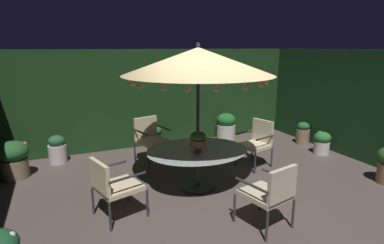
{
  "coord_description": "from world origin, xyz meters",
  "views": [
    {
      "loc": [
        -2.36,
        -4.37,
        2.47
      ],
      "look_at": [
        -0.19,
        0.62,
        1.15
      ],
      "focal_mm": 29.08,
      "sensor_mm": 36.0,
      "label": 1
    }
  ],
  "objects_px": {
    "centerpiece_planter": "(198,140)",
    "potted_plant_right_far": "(303,133)",
    "potted_plant_left_far": "(14,158)",
    "patio_chair_north": "(113,184)",
    "patio_chair_northeast": "(270,191)",
    "potted_plant_back_left": "(322,142)",
    "potted_plant_right_near": "(57,149)",
    "potted_plant_back_right": "(154,136)",
    "patio_dining_table": "(198,156)",
    "potted_plant_front_corner": "(226,126)",
    "patio_chair_southeast": "(150,136)",
    "patio_chair_east": "(257,140)",
    "patio_umbrella": "(198,61)"
  },
  "relations": [
    {
      "from": "patio_chair_east",
      "to": "patio_chair_southeast",
      "type": "distance_m",
      "value": 2.3
    },
    {
      "from": "potted_plant_left_far",
      "to": "potted_plant_back_left",
      "type": "xyz_separation_m",
      "value": [
        6.5,
        -1.3,
        -0.11
      ]
    },
    {
      "from": "patio_chair_northeast",
      "to": "potted_plant_back_left",
      "type": "height_order",
      "value": "patio_chair_northeast"
    },
    {
      "from": "potted_plant_right_far",
      "to": "potted_plant_right_near",
      "type": "distance_m",
      "value": 5.99
    },
    {
      "from": "patio_dining_table",
      "to": "potted_plant_front_corner",
      "type": "xyz_separation_m",
      "value": [
        1.97,
        2.44,
        -0.22
      ]
    },
    {
      "from": "patio_dining_table",
      "to": "potted_plant_front_corner",
      "type": "relative_size",
      "value": 2.54
    },
    {
      "from": "patio_chair_north",
      "to": "potted_plant_left_far",
      "type": "distance_m",
      "value": 2.69
    },
    {
      "from": "patio_chair_southeast",
      "to": "potted_plant_back_right",
      "type": "distance_m",
      "value": 0.91
    },
    {
      "from": "patio_chair_northeast",
      "to": "potted_plant_front_corner",
      "type": "relative_size",
      "value": 1.33
    },
    {
      "from": "patio_chair_northeast",
      "to": "patio_chair_southeast",
      "type": "distance_m",
      "value": 3.28
    },
    {
      "from": "potted_plant_right_far",
      "to": "patio_chair_north",
      "type": "bearing_deg",
      "value": -161.41
    },
    {
      "from": "centerpiece_planter",
      "to": "potted_plant_front_corner",
      "type": "xyz_separation_m",
      "value": [
        2.03,
        2.6,
        -0.58
      ]
    },
    {
      "from": "potted_plant_back_right",
      "to": "potted_plant_right_far",
      "type": "xyz_separation_m",
      "value": [
        3.68,
        -1.12,
        -0.04
      ]
    },
    {
      "from": "patio_chair_north",
      "to": "patio_umbrella",
      "type": "bearing_deg",
      "value": 16.61
    },
    {
      "from": "patio_dining_table",
      "to": "patio_chair_east",
      "type": "distance_m",
      "value": 1.64
    },
    {
      "from": "potted_plant_left_far",
      "to": "potted_plant_right_far",
      "type": "relative_size",
      "value": 1.28
    },
    {
      "from": "patio_umbrella",
      "to": "potted_plant_right_near",
      "type": "bearing_deg",
      "value": 134.67
    },
    {
      "from": "potted_plant_back_right",
      "to": "centerpiece_planter",
      "type": "bearing_deg",
      "value": -89.56
    },
    {
      "from": "potted_plant_back_right",
      "to": "potted_plant_right_far",
      "type": "height_order",
      "value": "potted_plant_back_right"
    },
    {
      "from": "patio_chair_southeast",
      "to": "potted_plant_front_corner",
      "type": "xyz_separation_m",
      "value": [
        2.38,
        0.86,
        -0.21
      ]
    },
    {
      "from": "patio_chair_east",
      "to": "potted_plant_front_corner",
      "type": "height_order",
      "value": "patio_chair_east"
    },
    {
      "from": "patio_chair_east",
      "to": "potted_plant_left_far",
      "type": "relative_size",
      "value": 1.33
    },
    {
      "from": "potted_plant_left_far",
      "to": "patio_chair_north",
      "type": "bearing_deg",
      "value": -56.09
    },
    {
      "from": "potted_plant_left_far",
      "to": "potted_plant_back_right",
      "type": "bearing_deg",
      "value": 11.93
    },
    {
      "from": "centerpiece_planter",
      "to": "potted_plant_right_near",
      "type": "height_order",
      "value": "centerpiece_planter"
    },
    {
      "from": "patio_dining_table",
      "to": "potted_plant_right_near",
      "type": "bearing_deg",
      "value": 134.67
    },
    {
      "from": "patio_dining_table",
      "to": "potted_plant_right_far",
      "type": "relative_size",
      "value": 3.18
    },
    {
      "from": "patio_chair_southeast",
      "to": "potted_plant_back_right",
      "type": "height_order",
      "value": "patio_chair_southeast"
    },
    {
      "from": "centerpiece_planter",
      "to": "potted_plant_back_right",
      "type": "height_order",
      "value": "centerpiece_planter"
    },
    {
      "from": "potted_plant_back_right",
      "to": "potted_plant_front_corner",
      "type": "bearing_deg",
      "value": 1.48
    },
    {
      "from": "patio_chair_northeast",
      "to": "potted_plant_back_left",
      "type": "relative_size",
      "value": 1.78
    },
    {
      "from": "potted_plant_right_far",
      "to": "patio_chair_east",
      "type": "bearing_deg",
      "value": -157.66
    },
    {
      "from": "potted_plant_back_right",
      "to": "potted_plant_back_left",
      "type": "bearing_deg",
      "value": -28.8
    },
    {
      "from": "patio_umbrella",
      "to": "potted_plant_right_far",
      "type": "bearing_deg",
      "value": 19.43
    },
    {
      "from": "centerpiece_planter",
      "to": "patio_chair_northeast",
      "type": "bearing_deg",
      "value": -73.71
    },
    {
      "from": "centerpiece_planter",
      "to": "patio_chair_north",
      "type": "relative_size",
      "value": 0.43
    },
    {
      "from": "patio_chair_northeast",
      "to": "patio_chair_north",
      "type": "bearing_deg",
      "value": 149.58
    },
    {
      "from": "potted_plant_front_corner",
      "to": "potted_plant_right_far",
      "type": "distance_m",
      "value": 2.01
    },
    {
      "from": "centerpiece_planter",
      "to": "potted_plant_back_right",
      "type": "bearing_deg",
      "value": 90.44
    },
    {
      "from": "patio_chair_northeast",
      "to": "potted_plant_right_near",
      "type": "distance_m",
      "value": 4.74
    },
    {
      "from": "centerpiece_planter",
      "to": "potted_plant_right_far",
      "type": "xyz_separation_m",
      "value": [
        3.66,
        1.42,
        -0.66
      ]
    },
    {
      "from": "potted_plant_right_far",
      "to": "patio_umbrella",
      "type": "bearing_deg",
      "value": -160.57
    },
    {
      "from": "patio_umbrella",
      "to": "potted_plant_back_left",
      "type": "height_order",
      "value": "patio_umbrella"
    },
    {
      "from": "potted_plant_front_corner",
      "to": "centerpiece_planter",
      "type": "bearing_deg",
      "value": -128.0
    },
    {
      "from": "centerpiece_planter",
      "to": "patio_chair_north",
      "type": "distance_m",
      "value": 1.59
    },
    {
      "from": "patio_chair_north",
      "to": "potted_plant_back_left",
      "type": "bearing_deg",
      "value": 10.5
    },
    {
      "from": "patio_chair_east",
      "to": "centerpiece_planter",
      "type": "bearing_deg",
      "value": -160.16
    },
    {
      "from": "potted_plant_back_right",
      "to": "potted_plant_back_left",
      "type": "xyz_separation_m",
      "value": [
        3.52,
        -1.93,
        -0.03
      ]
    },
    {
      "from": "potted_plant_right_far",
      "to": "potted_plant_right_near",
      "type": "bearing_deg",
      "value": 169.88
    },
    {
      "from": "potted_plant_front_corner",
      "to": "potted_plant_back_left",
      "type": "relative_size",
      "value": 1.34
    }
  ]
}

